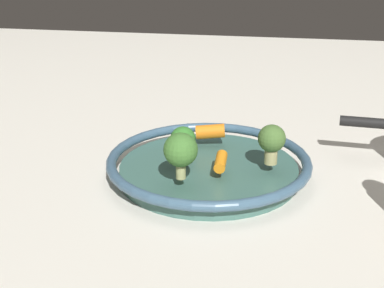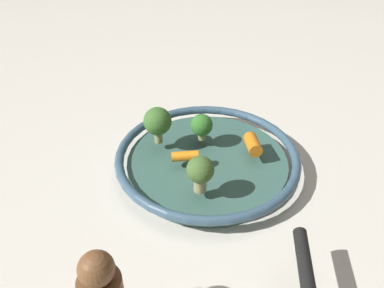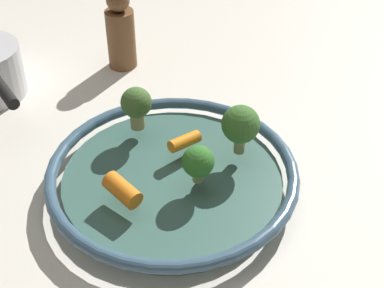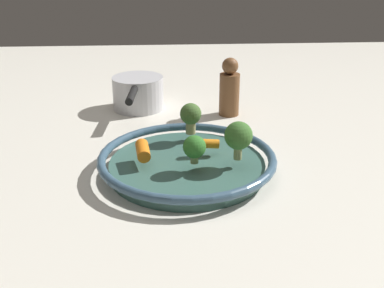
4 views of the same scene
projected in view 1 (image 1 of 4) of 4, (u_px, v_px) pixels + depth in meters
The scene contains 7 objects.
ground_plane at pixel (209, 178), 0.85m from camera, with size 2.11×2.11×0.00m, color silver.
serving_bowl at pixel (209, 166), 0.84m from camera, with size 0.30×0.30×0.03m.
baby_carrot_back at pixel (221, 161), 0.80m from camera, with size 0.02×0.02×0.04m, color orange.
baby_carrot_near_rim at pixel (210, 131), 0.90m from camera, with size 0.02×0.02×0.04m, color orange.
broccoli_floret_small at pixel (183, 140), 0.82m from camera, with size 0.04×0.04×0.05m.
broccoli_floret_large at pixel (181, 151), 0.75m from camera, with size 0.05×0.05×0.06m.
broccoli_floret_edge at pixel (272, 140), 0.80m from camera, with size 0.04×0.04×0.06m.
Camera 1 is at (-0.76, -0.10, 0.36)m, focal length 54.06 mm.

